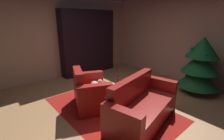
# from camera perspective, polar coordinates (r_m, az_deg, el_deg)

# --- Properties ---
(ground_plane) EXTENTS (6.81, 6.81, 0.00)m
(ground_plane) POSITION_cam_1_polar(r_m,az_deg,el_deg) (3.83, 0.39, -12.49)
(ground_plane) COLOR #A9794C
(wall_back) EXTENTS (5.52, 0.06, 2.65)m
(wall_back) POSITION_cam_1_polar(r_m,az_deg,el_deg) (5.67, 23.15, 10.11)
(wall_back) COLOR tan
(wall_back) RESTS_ON ground
(wall_left) EXTENTS (0.06, 5.79, 2.65)m
(wall_left) POSITION_cam_1_polar(r_m,az_deg,el_deg) (5.70, -18.29, 10.65)
(wall_left) COLOR tan
(wall_left) RESTS_ON ground
(area_rug) EXTENTS (2.88, 1.91, 0.01)m
(area_rug) POSITION_cam_1_polar(r_m,az_deg,el_deg) (3.71, -0.49, -13.56)
(area_rug) COLOR #A01913
(area_rug) RESTS_ON ground
(bookshelf_unit) EXTENTS (0.37, 2.07, 2.24)m
(bookshelf_unit) POSITION_cam_1_polar(r_m,az_deg,el_deg) (6.01, -7.38, 9.70)
(bookshelf_unit) COLOR black
(bookshelf_unit) RESTS_ON ground
(armchair_red) EXTENTS (1.20, 1.06, 0.90)m
(armchair_red) POSITION_cam_1_polar(r_m,az_deg,el_deg) (3.72, -7.70, -8.08)
(armchair_red) COLOR maroon
(armchair_red) RESTS_ON ground
(couch_red) EXTENTS (1.07, 1.85, 0.87)m
(couch_red) POSITION_cam_1_polar(r_m,az_deg,el_deg) (3.23, 10.63, -12.83)
(couch_red) COLOR maroon
(couch_red) RESTS_ON ground
(coffee_table) EXTENTS (0.75, 0.75, 0.43)m
(coffee_table) POSITION_cam_1_polar(r_m,az_deg,el_deg) (3.58, 0.19, -7.66)
(coffee_table) COLOR black
(coffee_table) RESTS_ON ground
(book_stack_on_table) EXTENTS (0.22, 0.19, 0.08)m
(book_stack_on_table) POSITION_cam_1_polar(r_m,az_deg,el_deg) (3.56, -0.26, -6.54)
(book_stack_on_table) COLOR #D1CB44
(book_stack_on_table) RESTS_ON coffee_table
(bottle_on_table) EXTENTS (0.07, 0.07, 0.30)m
(bottle_on_table) POSITION_cam_1_polar(r_m,az_deg,el_deg) (3.68, 2.03, -4.35)
(bottle_on_table) COLOR #5A1F1D
(bottle_on_table) RESTS_ON coffee_table
(decorated_tree) EXTENTS (1.04, 1.04, 1.51)m
(decorated_tree) POSITION_cam_1_polar(r_m,az_deg,el_deg) (4.83, 28.75, 1.67)
(decorated_tree) COLOR brown
(decorated_tree) RESTS_ON ground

